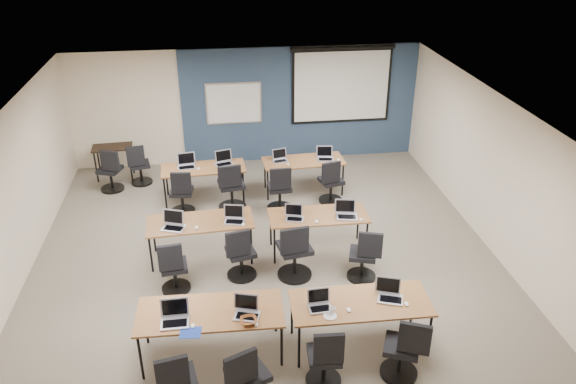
{
  "coord_description": "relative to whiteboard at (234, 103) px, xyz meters",
  "views": [
    {
      "loc": [
        -0.73,
        -7.97,
        5.52
      ],
      "look_at": [
        0.41,
        0.4,
        1.17
      ],
      "focal_mm": 35.0,
      "sensor_mm": 36.0,
      "label": 1
    }
  ],
  "objects": [
    {
      "name": "floor",
      "position": [
        0.3,
        -4.43,
        -1.45
      ],
      "size": [
        8.0,
        9.0,
        0.02
      ],
      "primitive_type": "cube",
      "color": "#6B6354",
      "rests_on": "ground"
    },
    {
      "name": "ceiling",
      "position": [
        0.3,
        -4.43,
        1.25
      ],
      "size": [
        8.0,
        9.0,
        0.02
      ],
      "primitive_type": "cube",
      "color": "white",
      "rests_on": "ground"
    },
    {
      "name": "wall_back",
      "position": [
        0.3,
        0.07,
        -0.1
      ],
      "size": [
        8.0,
        0.04,
        2.7
      ],
      "primitive_type": "cube",
      "color": "beige",
      "rests_on": "ground"
    },
    {
      "name": "wall_left",
      "position": [
        -3.7,
        -4.43,
        -0.1
      ],
      "size": [
        0.04,
        9.0,
        2.7
      ],
      "primitive_type": "cube",
      "color": "beige",
      "rests_on": "ground"
    },
    {
      "name": "wall_right",
      "position": [
        4.3,
        -4.43,
        -0.1
      ],
      "size": [
        0.04,
        9.0,
        2.7
      ],
      "primitive_type": "cube",
      "color": "beige",
      "rests_on": "ground"
    },
    {
      "name": "blue_accent_panel",
      "position": [
        1.55,
        0.04,
        -0.1
      ],
      "size": [
        5.5,
        0.04,
        2.7
      ],
      "primitive_type": "cube",
      "color": "#3D5977",
      "rests_on": "wall_back"
    },
    {
      "name": "whiteboard",
      "position": [
        0.0,
        0.0,
        0.0
      ],
      "size": [
        1.28,
        0.03,
        0.98
      ],
      "color": "silver",
      "rests_on": "wall_back"
    },
    {
      "name": "projector_screen",
      "position": [
        2.5,
        -0.02,
        0.44
      ],
      "size": [
        2.4,
        0.1,
        1.82
      ],
      "color": "black",
      "rests_on": "wall_back"
    },
    {
      "name": "training_table_front_left",
      "position": [
        -0.66,
        -6.45,
        -0.76
      ],
      "size": [
        1.94,
        0.81,
        0.73
      ],
      "rotation": [
        0.0,
        0.0,
        -0.03
      ],
      "color": "olive",
      "rests_on": "floor"
    },
    {
      "name": "training_table_front_right",
      "position": [
        1.36,
        -6.53,
        -0.76
      ],
      "size": [
        1.9,
        0.79,
        0.73
      ],
      "rotation": [
        0.0,
        0.0,
        -0.02
      ],
      "color": "olive",
      "rests_on": "floor"
    },
    {
      "name": "training_table_mid_left",
      "position": [
        -0.8,
        -4.05,
        -0.77
      ],
      "size": [
        1.79,
        0.75,
        0.73
      ],
      "rotation": [
        0.0,
        0.0,
        0.05
      ],
      "color": "olive",
      "rests_on": "floor"
    },
    {
      "name": "training_table_mid_right",
      "position": [
        1.23,
        -4.1,
        -0.77
      ],
      "size": [
        1.72,
        0.72,
        0.73
      ],
      "rotation": [
        0.0,
        0.0,
        -0.01
      ],
      "color": "#A4752D",
      "rests_on": "floor"
    },
    {
      "name": "training_table_back_left",
      "position": [
        -0.75,
        -1.85,
        -0.77
      ],
      "size": [
        1.69,
        0.71,
        0.73
      ],
      "rotation": [
        0.0,
        0.0,
        0.04
      ],
      "color": "#9C6036",
      "rests_on": "floor"
    },
    {
      "name": "training_table_back_right",
      "position": [
        1.34,
        -1.78,
        -0.77
      ],
      "size": [
        1.7,
        0.71,
        0.73
      ],
      "rotation": [
        0.0,
        0.0,
        0.05
      ],
      "color": "#93602A",
      "rests_on": "floor"
    },
    {
      "name": "laptop_0",
      "position": [
        -1.11,
        -6.58,
        -0.65
      ],
      "size": [
        0.36,
        0.31,
        0.27
      ],
      "rotation": [
        0.0,
        0.0,
        0.0
      ],
      "color": "silver",
      "rests_on": "training_table_front_left"
    },
    {
      "name": "mouse_0",
      "position": [
        -0.88,
        -6.72,
        -0.71
      ],
      "size": [
        0.07,
        0.1,
        0.03
      ],
      "primitive_type": "ellipsoid",
      "rotation": [
        0.0,
        0.0,
        0.1
      ],
      "color": "white",
      "rests_on": "training_table_front_left"
    },
    {
      "name": "laptop_1",
      "position": [
        -0.19,
        -6.57,
        -0.66
      ],
      "size": [
        0.33,
        0.28,
        0.25
      ],
      "rotation": [
        0.0,
        0.0,
        -0.3
      ],
      "color": "#B5B5BD",
      "rests_on": "training_table_front_left"
    },
    {
      "name": "mouse_1",
      "position": [
        -0.08,
        -6.8,
        -0.71
      ],
      "size": [
        0.08,
        0.11,
        0.03
      ],
      "primitive_type": "ellipsoid",
      "rotation": [
        0.0,
        0.0,
        -0.27
      ],
      "color": "white",
      "rests_on": "training_table_front_left"
    },
    {
      "name": "task_chair_1",
      "position": [
        -0.26,
        -7.43,
        -1.04
      ],
      "size": [
        0.54,
        0.51,
        0.99
      ],
      "rotation": [
        0.0,
        0.0,
        0.42
      ],
      "color": "black",
      "rests_on": "floor"
    },
    {
      "name": "laptop_2",
      "position": [
        0.79,
        -6.55,
        -0.66
      ],
      "size": [
        0.31,
        0.26,
        0.23
      ],
      "rotation": [
        0.0,
        0.0,
        0.06
      ],
      "color": "silver",
      "rests_on": "training_table_front_right"
    },
    {
      "name": "mouse_2",
      "position": [
        1.16,
        -6.68,
        -0.71
      ],
      "size": [
        0.07,
        0.1,
        0.03
      ],
      "primitive_type": "ellipsoid",
      "rotation": [
        0.0,
        0.0,
        -0.18
      ],
      "color": "white",
      "rests_on": "training_table_front_right"
    },
    {
      "name": "task_chair_2",
      "position": [
        0.74,
        -7.22,
        -1.06
      ],
      "size": [
        0.47,
        0.47,
        0.95
      ],
      "rotation": [
        0.0,
        0.0,
        -0.06
      ],
      "color": "black",
      "rests_on": "floor"
    },
    {
      "name": "laptop_3",
      "position": [
        1.77,
        -6.48,
        -0.66
      ],
      "size": [
        0.34,
        0.29,
        0.26
      ],
      "rotation": [
        0.0,
        0.0,
        -0.35
      ],
      "color": "silver",
      "rests_on": "training_table_front_right"
    },
    {
      "name": "mouse_3",
      "position": [
        1.95,
        -6.67,
        -0.71
      ],
      "size": [
        0.07,
        0.1,
        0.04
      ],
      "primitive_type": "ellipsoid",
      "rotation": [
        0.0,
        0.0,
        -0.03
      ],
      "color": "white",
      "rests_on": "training_table_front_right"
    },
    {
      "name": "task_chair_3",
      "position": [
        1.77,
        -7.21,
        -1.05
      ],
      "size": [
        0.53,
        0.5,
        0.98
      ],
      "rotation": [
        0.0,
        0.0,
        -0.4
      ],
      "color": "black",
      "rests_on": "floor"
    },
    {
      "name": "laptop_4",
      "position": [
        -1.24,
        -4.18,
        -0.65
      ],
      "size": [
        0.36,
        0.3,
        0.27
      ],
      "rotation": [
        0.0,
        0.0,
        -0.34
      ],
      "color": "#B5B5BC",
      "rests_on": "training_table_mid_left"
    },
    {
      "name": "mouse_4",
      "position": [
        -0.86,
        -4.27,
        -0.71
      ],
      "size": [
        0.06,
        0.1,
        0.04
      ],
      "primitive_type": "ellipsoid",
      "rotation": [
        0.0,
        0.0,
        -0.01
      ],
      "color": "white",
      "rests_on": "training_table_mid_left"
    },
    {
      "name": "task_chair_4",
      "position": [
        -1.23,
        -4.97,
        -1.06
      ],
      "size": [
        0.46,
        0.46,
        0.95
      ],
      "rotation": [
        0.0,
        0.0,
        0.11
      ],
      "color": "black",
      "rests_on": "floor"
    },
    {
      "name": "laptop_5",
      "position": [
        -0.23,
        -4.11,
        -0.66
      ],
      "size": [
        0.34,
        0.29,
        0.25
      ],
      "rotation": [
        0.0,
        0.0,
        -0.22
      ],
      "color": "#B2B2B5",
      "rests_on": "training_table_mid_left"
    },
    {
      "name": "mouse_5",
      "position": [
        -0.09,
        -4.28,
        -0.71
      ],
      "size": [
        0.09,
        0.12,
        0.04
      ],
      "primitive_type": "ellipsoid",
      "rotation": [
        0.0,
        0.0,
        -0.23
      ],
      "color": "white",
      "rests_on": "training_table_mid_left"
    },
    {
      "name": "task_chair_5",
      "position": [
        -0.17,
        -4.74,
        -1.05
      ],
      "size": [
        0.49,
        0.49,
        0.97
      ],
      "rotation": [
        0.0,
        0.0,
        0.23
      ],
      "color": "black",
      "rests_on": "floor"
    },
    {
      "name": "laptop_6",
      "position": [
        0.8,
        -4.16,
        -0.66
      ],
      "size": [
        0.3,
        0.25,
        0.23
      ],
      "rotation": [
        0.0,
        0.0,
        -0.26
      ],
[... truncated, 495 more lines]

